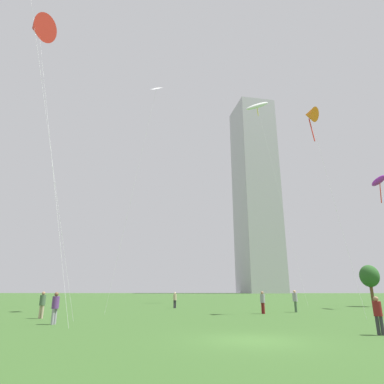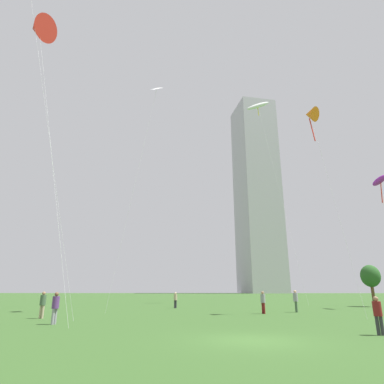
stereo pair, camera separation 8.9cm
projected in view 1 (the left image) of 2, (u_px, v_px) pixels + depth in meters
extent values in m
plane|color=#335623|center=(254.00, 341.00, 13.15)|extent=(280.00, 280.00, 0.00)
cylinder|color=tan|center=(42.00, 312.00, 22.84)|extent=(0.16, 0.16, 0.88)
cylinder|color=tan|center=(40.00, 312.00, 22.89)|extent=(0.16, 0.16, 0.88)
cylinder|color=#3F593F|center=(43.00, 300.00, 23.09)|extent=(0.40, 0.40, 0.69)
sphere|color=#997051|center=(44.00, 293.00, 23.22)|extent=(0.24, 0.24, 0.24)
cylinder|color=#2D2D33|center=(175.00, 304.00, 34.98)|extent=(0.15, 0.15, 0.80)
cylinder|color=#2D2D33|center=(174.00, 304.00, 34.88)|extent=(0.15, 0.15, 0.80)
cylinder|color=tan|center=(175.00, 297.00, 35.13)|extent=(0.37, 0.37, 0.63)
sphere|color=beige|center=(175.00, 293.00, 35.26)|extent=(0.22, 0.22, 0.22)
cylinder|color=maroon|center=(262.00, 308.00, 27.24)|extent=(0.16, 0.16, 0.87)
cylinder|color=maroon|center=(264.00, 308.00, 27.09)|extent=(0.16, 0.16, 0.87)
cylinder|color=gray|center=(262.00, 298.00, 27.39)|extent=(0.40, 0.40, 0.69)
sphere|color=#997051|center=(262.00, 293.00, 27.52)|extent=(0.24, 0.24, 0.24)
cylinder|color=#2D2D33|center=(382.00, 326.00, 14.71)|extent=(0.15, 0.15, 0.81)
cylinder|color=#2D2D33|center=(378.00, 326.00, 14.78)|extent=(0.15, 0.15, 0.81)
cylinder|color=maroon|center=(377.00, 309.00, 14.95)|extent=(0.37, 0.37, 0.64)
sphere|color=#997051|center=(376.00, 299.00, 15.07)|extent=(0.22, 0.22, 0.22)
cylinder|color=#3F593F|center=(295.00, 307.00, 28.99)|extent=(0.17, 0.17, 0.91)
cylinder|color=#3F593F|center=(296.00, 307.00, 28.82)|extent=(0.17, 0.17, 0.91)
cylinder|color=gray|center=(295.00, 297.00, 29.14)|extent=(0.42, 0.42, 0.72)
sphere|color=tan|center=(294.00, 292.00, 29.27)|extent=(0.25, 0.25, 0.25)
cylinder|color=gray|center=(53.00, 317.00, 19.01)|extent=(0.17, 0.17, 0.88)
cylinder|color=gray|center=(55.00, 316.00, 19.17)|extent=(0.17, 0.17, 0.88)
cylinder|color=#593372|center=(56.00, 302.00, 19.32)|extent=(0.40, 0.40, 0.70)
sphere|color=brown|center=(57.00, 294.00, 19.45)|extent=(0.24, 0.24, 0.24)
ellipsoid|color=purple|center=(379.00, 181.00, 37.01)|extent=(1.08, 2.45, 1.10)
cylinder|color=red|center=(381.00, 193.00, 36.60)|extent=(0.14, 0.37, 2.30)
cylinder|color=silver|center=(134.00, 186.00, 30.92)|extent=(3.33, 2.18, 22.81)
pyramid|color=white|center=(157.00, 88.00, 35.15)|extent=(1.31, 1.56, 1.12)
cylinder|color=silver|center=(278.00, 189.00, 46.65)|extent=(3.11, 6.98, 31.42)
ellipsoid|color=white|center=(257.00, 106.00, 54.50)|extent=(4.44, 2.03, 2.61)
cylinder|color=yellow|center=(258.00, 112.00, 54.20)|extent=(0.26, 0.27, 1.54)
cylinder|color=silver|center=(334.00, 200.00, 26.51)|extent=(0.65, 4.15, 17.98)
cone|color=orange|center=(310.00, 115.00, 31.06)|extent=(2.03, 2.03, 1.70)
cylinder|color=red|center=(312.00, 130.00, 30.61)|extent=(0.22, 0.56, 2.59)
cylinder|color=silver|center=(45.00, 108.00, 27.14)|extent=(9.32, 2.91, 32.94)
cylinder|color=silver|center=(49.00, 133.00, 24.62)|extent=(8.73, 7.26, 26.63)
cone|color=red|center=(39.00, 28.00, 31.98)|extent=(3.36, 3.42, 3.17)
cylinder|color=brown|center=(372.00, 295.00, 37.97)|extent=(0.35, 0.35, 2.68)
ellipsoid|color=#285623|center=(369.00, 276.00, 38.57)|extent=(2.19, 2.19, 2.55)
cube|color=#A8A8AD|center=(256.00, 193.00, 158.28)|extent=(21.21, 23.20, 93.15)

